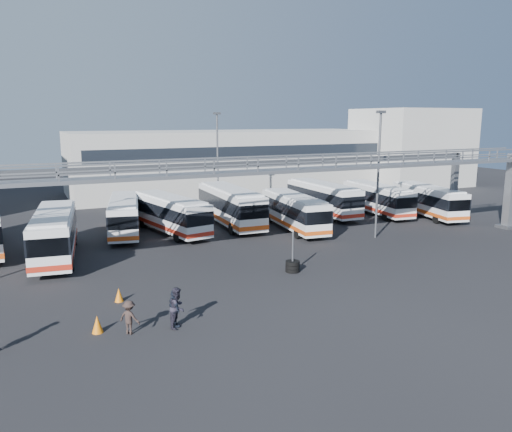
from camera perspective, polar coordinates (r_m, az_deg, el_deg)
name	(u,v)px	position (r m, az deg, el deg)	size (l,w,h in m)	color
ground	(288,283)	(29.95, 3.66, -7.60)	(140.00, 140.00, 0.00)	black
gantry	(247,180)	(33.88, -1.02, 4.16)	(51.40, 5.15, 7.10)	gray
warehouse	(231,161)	(68.13, -2.88, 6.34)	(42.00, 14.00, 8.00)	#9E9E99
building_right	(411,147)	(76.97, 17.29, 7.52)	(14.00, 12.00, 11.00)	#B2B2AD
light_pole_mid	(378,168)	(41.12, 13.82, 5.37)	(0.70, 0.35, 10.21)	#4C4F54
light_pole_back	(218,158)	(50.23, -4.41, 6.63)	(0.70, 0.35, 10.21)	#4C4F54
bus_2	(55,233)	(37.14, -22.03, -1.77)	(3.91, 11.22, 3.34)	silver
bus_3	(124,214)	(43.24, -14.83, 0.18)	(4.35, 10.33, 3.06)	silver
bus_4	(170,213)	(42.84, -9.81, 0.36)	(4.33, 10.64, 3.15)	silver
bus_5	(230,205)	(45.24, -2.94, 1.29)	(3.12, 11.49, 3.46)	silver
bus_6	(294,210)	(43.62, 4.34, 0.64)	(3.50, 10.40, 3.10)	silver
bus_7	(323,197)	(50.62, 7.65, 2.12)	(2.71, 10.78, 3.26)	silver
bus_8	(377,198)	(52.03, 13.66, 2.02)	(3.44, 10.25, 3.05)	silver
bus_9	(428,200)	(52.22, 19.03, 1.77)	(4.32, 10.36, 3.06)	silver
pedestrian_b	(177,307)	(23.80, -8.96, -10.28)	(0.94, 0.73, 1.93)	#221F2C
pedestrian_c	(129,317)	(23.60, -14.27, -11.16)	(1.01, 0.58, 1.56)	#2E221E
pedestrian_d	(174,309)	(23.82, -9.32, -10.41)	(1.06, 0.44, 1.82)	black
cone_left	(97,324)	(24.24, -17.68, -11.71)	(0.50, 0.50, 0.80)	orange
cone_right	(119,295)	(27.80, -15.40, -8.68)	(0.46, 0.46, 0.74)	orange
tire_stack	(293,265)	(31.86, 4.20, -5.63)	(0.91, 0.91, 2.59)	black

